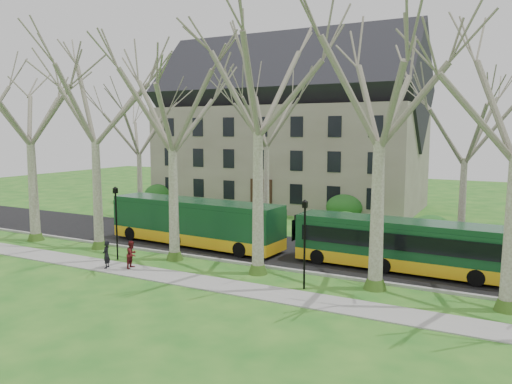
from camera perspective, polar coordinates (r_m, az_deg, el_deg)
ground at (r=28.41m, az=-5.13°, el=-8.66°), size 120.00×120.00×0.00m
sidewalk at (r=26.42m, az=-8.10°, el=-9.85°), size 70.00×2.00×0.06m
road at (r=33.01m, az=0.06°, el=-6.35°), size 80.00×8.00×0.06m
curb at (r=29.62m, az=-3.55°, el=-7.85°), size 80.00×0.25×0.14m
building at (r=51.39m, az=3.69°, el=7.47°), size 26.50×12.20×16.00m
tree_row_verge at (r=27.61m, az=-4.95°, el=5.62°), size 49.00×7.00×14.00m
tree_row_far at (r=37.67m, az=2.13°, el=4.49°), size 33.00×7.00×12.00m
lamp_row at (r=27.00m, az=-6.34°, el=-3.89°), size 36.22×0.22×4.30m
hedges at (r=42.34m, az=-0.23°, el=-2.02°), size 30.60×8.60×2.00m
bus_lead at (r=33.55m, az=-7.00°, el=-3.40°), size 12.64×3.43×3.12m
bus_follow at (r=28.51m, az=16.10°, el=-5.76°), size 11.53×2.76×2.86m
pedestrian_a at (r=29.16m, az=-16.73°, el=-6.87°), size 0.53×0.64×1.51m
pedestrian_b at (r=28.79m, az=-14.00°, el=-6.93°), size 0.71×0.84×1.54m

